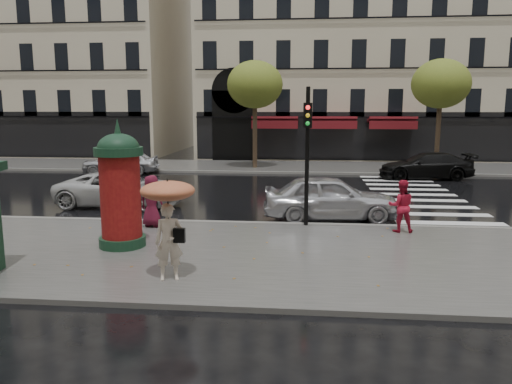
# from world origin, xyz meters

# --- Properties ---
(ground) EXTENTS (160.00, 160.00, 0.00)m
(ground) POSITION_xyz_m (0.00, 0.00, 0.00)
(ground) COLOR black
(ground) RESTS_ON ground
(near_sidewalk) EXTENTS (90.00, 7.00, 0.12)m
(near_sidewalk) POSITION_xyz_m (0.00, -0.50, 0.06)
(near_sidewalk) COLOR #474744
(near_sidewalk) RESTS_ON ground
(far_sidewalk) EXTENTS (90.00, 6.00, 0.12)m
(far_sidewalk) POSITION_xyz_m (0.00, 19.00, 0.06)
(far_sidewalk) COLOR #474744
(far_sidewalk) RESTS_ON ground
(near_kerb) EXTENTS (90.00, 0.25, 0.14)m
(near_kerb) POSITION_xyz_m (0.00, 3.00, 0.07)
(near_kerb) COLOR slate
(near_kerb) RESTS_ON ground
(far_kerb) EXTENTS (90.00, 0.25, 0.14)m
(far_kerb) POSITION_xyz_m (0.00, 16.00, 0.07)
(far_kerb) COLOR slate
(far_kerb) RESTS_ON ground
(zebra_crossing) EXTENTS (3.60, 11.75, 0.01)m
(zebra_crossing) POSITION_xyz_m (6.00, 9.60, 0.01)
(zebra_crossing) COLOR silver
(zebra_crossing) RESTS_ON ground
(bldg_far_corner) EXTENTS (26.00, 14.00, 22.90)m
(bldg_far_corner) POSITION_xyz_m (6.00, 30.00, 11.31)
(bldg_far_corner) COLOR #B7A88C
(bldg_far_corner) RESTS_ON ground
(bldg_far_left) EXTENTS (24.00, 14.00, 22.90)m
(bldg_far_left) POSITION_xyz_m (-22.00, 30.00, 11.31)
(bldg_far_left) COLOR #B7A88C
(bldg_far_left) RESTS_ON ground
(tree_far_left) EXTENTS (3.40, 3.40, 6.64)m
(tree_far_left) POSITION_xyz_m (-2.00, 18.00, 5.17)
(tree_far_left) COLOR #38281C
(tree_far_left) RESTS_ON ground
(tree_far_right) EXTENTS (3.40, 3.40, 6.64)m
(tree_far_right) POSITION_xyz_m (9.00, 18.00, 5.17)
(tree_far_right) COLOR #38281C
(tree_far_right) RESTS_ON ground
(woman_umbrella) EXTENTS (1.17, 1.17, 2.25)m
(woman_umbrella) POSITION_xyz_m (-1.82, -2.61, 1.60)
(woman_umbrella) COLOR beige
(woman_umbrella) RESTS_ON near_sidewalk
(woman_red) EXTENTS (0.77, 0.60, 1.59)m
(woman_red) POSITION_xyz_m (4.00, 2.21, 0.91)
(woman_red) COLOR #B5162F
(woman_red) RESTS_ON near_sidewalk
(man_burgundy) EXTENTS (0.91, 0.71, 1.64)m
(man_burgundy) POSITION_xyz_m (-3.68, 2.14, 0.94)
(man_burgundy) COLOR #561124
(man_burgundy) RESTS_ON near_sidewalk
(morris_column) EXTENTS (1.28, 1.28, 3.45)m
(morris_column) POSITION_xyz_m (-3.82, -0.13, 1.77)
(morris_column) COLOR #143420
(morris_column) RESTS_ON near_sidewalk
(traffic_light) EXTENTS (0.27, 0.40, 4.35)m
(traffic_light) POSITION_xyz_m (1.16, 2.72, 2.76)
(traffic_light) COLOR black
(traffic_light) RESTS_ON near_sidewalk
(car_silver) EXTENTS (4.70, 2.17, 1.56)m
(car_silver) POSITION_xyz_m (1.98, 4.20, 0.78)
(car_silver) COLOR silver
(car_silver) RESTS_ON ground
(car_white) EXTENTS (4.93, 2.30, 1.36)m
(car_white) POSITION_xyz_m (-6.09, 5.81, 0.68)
(car_white) COLOR silver
(car_white) RESTS_ON ground
(car_black) EXTENTS (4.97, 2.15, 1.42)m
(car_black) POSITION_xyz_m (7.62, 14.68, 0.71)
(car_black) COLOR black
(car_black) RESTS_ON ground
(car_far_silver) EXTENTS (4.50, 2.30, 1.47)m
(car_far_silver) POSITION_xyz_m (-9.53, 15.00, 0.73)
(car_far_silver) COLOR silver
(car_far_silver) RESTS_ON ground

